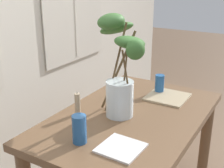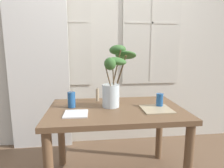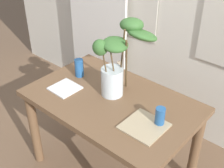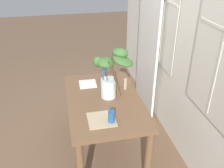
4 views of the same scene
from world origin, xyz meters
name	(u,v)px [view 2 (image 2 of 4)]	position (x,y,z in m)	size (l,w,h in m)	color
back_wall_with_windows	(107,32)	(0.00, 0.93, 1.53)	(4.62, 0.14, 3.06)	silver
curtain_sheer_side	(37,50)	(-0.88, 0.78, 1.29)	(0.76, 0.03, 2.59)	white
dining_table	(116,120)	(0.00, 0.00, 0.63)	(1.26, 0.80, 0.75)	brown
vase_with_branches	(115,75)	(0.00, 0.08, 1.05)	(0.40, 0.44, 0.60)	silver
drinking_glass_blue_left	(72,100)	(-0.41, 0.07, 0.83)	(0.07, 0.07, 0.15)	#235693
drinking_glass_blue_right	(160,100)	(0.42, -0.01, 0.82)	(0.07, 0.07, 0.13)	#235693
plate_square_left	(76,114)	(-0.36, -0.13, 0.76)	(0.20, 0.20, 0.01)	white
plate_square_right	(156,109)	(0.36, -0.09, 0.76)	(0.26, 0.26, 0.01)	tan
pillar_candle	(97,95)	(-0.16, 0.28, 0.82)	(0.03, 0.03, 0.15)	tan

